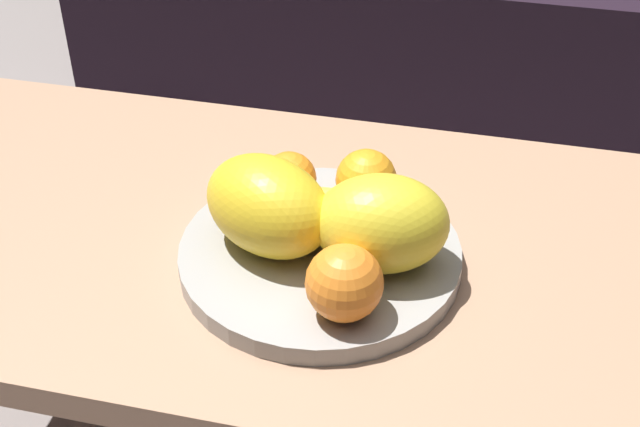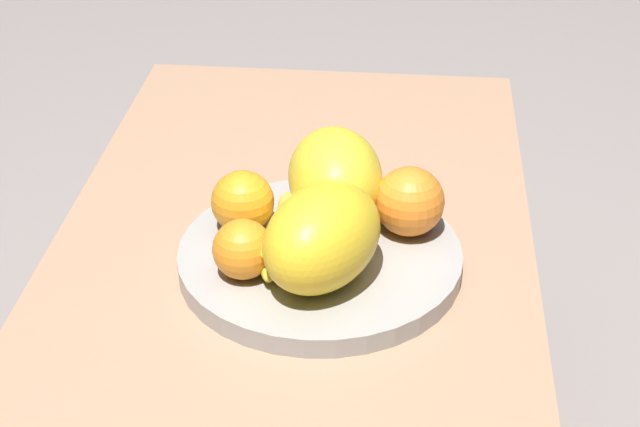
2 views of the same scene
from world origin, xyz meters
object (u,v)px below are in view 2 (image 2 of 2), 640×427
(coffee_table, at_px, (286,311))
(melon_smaller_beside, at_px, (322,237))
(fruit_bowl, at_px, (320,258))
(melon_large_front, at_px, (335,177))
(orange_left, at_px, (243,249))
(orange_right, at_px, (243,202))
(banana_bunch, at_px, (289,235))
(orange_front, at_px, (409,201))

(coffee_table, xyz_separation_m, melon_smaller_beside, (-0.03, -0.05, 0.13))
(fruit_bowl, xyz_separation_m, melon_large_front, (0.07, -0.01, 0.07))
(coffee_table, distance_m, melon_smaller_beside, 0.14)
(melon_large_front, height_order, orange_left, melon_large_front)
(fruit_bowl, height_order, orange_right, orange_right)
(melon_large_front, xyz_separation_m, banana_bunch, (-0.09, 0.04, -0.03))
(melon_large_front, bearing_deg, orange_right, 108.97)
(coffee_table, xyz_separation_m, melon_large_front, (0.10, -0.05, 0.13))
(fruit_bowl, distance_m, melon_large_front, 0.10)
(melon_smaller_beside, height_order, orange_right, melon_smaller_beside)
(fruit_bowl, relative_size, melon_large_front, 2.19)
(orange_left, bearing_deg, melon_large_front, -35.07)
(melon_large_front, height_order, orange_front, melon_large_front)
(fruit_bowl, distance_m, melon_smaller_beside, 0.09)
(melon_smaller_beside, height_order, orange_left, melon_smaller_beside)
(coffee_table, distance_m, fruit_bowl, 0.08)
(orange_front, relative_size, orange_right, 1.10)
(orange_front, distance_m, orange_right, 0.20)
(orange_front, relative_size, banana_bunch, 0.49)
(melon_smaller_beside, distance_m, orange_left, 0.09)
(coffee_table, relative_size, melon_large_front, 7.68)
(orange_right, bearing_deg, banana_bunch, -131.03)
(coffee_table, relative_size, banana_bunch, 6.86)
(melon_large_front, distance_m, orange_right, 0.12)
(fruit_bowl, bearing_deg, orange_left, 125.70)
(melon_smaller_beside, relative_size, orange_left, 2.37)
(fruit_bowl, bearing_deg, banana_bunch, 119.03)
(coffee_table, distance_m, orange_right, 0.14)
(coffee_table, distance_m, melon_large_front, 0.17)
(melon_smaller_beside, xyz_separation_m, orange_left, (0.00, 0.09, -0.02))
(coffee_table, xyz_separation_m, banana_bunch, (0.01, -0.01, 0.10))
(orange_left, relative_size, banana_bunch, 0.40)
(melon_large_front, relative_size, banana_bunch, 0.89)
(fruit_bowl, bearing_deg, orange_front, -63.96)
(orange_left, bearing_deg, melon_smaller_beside, -90.77)
(coffee_table, relative_size, orange_front, 13.98)
(orange_front, bearing_deg, banana_bunch, 116.79)
(fruit_bowl, bearing_deg, melon_smaller_beside, -172.03)
(fruit_bowl, height_order, banana_bunch, banana_bunch)
(fruit_bowl, bearing_deg, orange_right, 69.45)
(orange_front, height_order, orange_right, orange_front)
(coffee_table, height_order, orange_front, orange_front)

